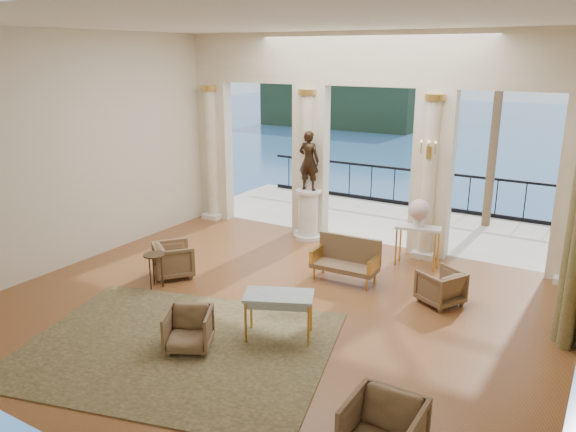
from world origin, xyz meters
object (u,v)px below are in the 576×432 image
Objects in this scene: statue at (309,161)px; console_table at (418,233)px; armchair_b at (383,430)px; settee at (346,259)px; armchair_c at (441,285)px; pedestal at (308,215)px; side_table at (154,259)px; armchair_d at (174,258)px; game_table at (279,299)px; armchair_a at (189,328)px.

statue is 1.44× the size of console_table.
armchair_b is at bearing 122.80° from statue.
armchair_b is 0.62× the size of settee.
settee reaches higher than armchair_c.
settee is 2.52m from pedestal.
pedestal reaches higher than settee.
settee reaches higher than side_table.
game_table is (2.96, -1.00, 0.26)m from armchair_d.
armchair_d reaches higher than side_table.
settee is at bearing -113.28° from armchair_d.
settee reaches higher than armchair_b.
armchair_a reaches higher than armchair_c.
console_table reaches higher than settee.
statue is at bearing 116.57° from pedestal.
game_table is at bearing 17.11° from armchair_a.
armchair_b is at bearing -86.21° from console_table.
armchair_c is at bearing 98.60° from armchair_b.
game_table reaches higher than side_table.
armchair_a is at bearing 174.99° from armchair_d.
pedestal is 1.79× the size of side_table.
armchair_b is 0.68× the size of game_table.
armchair_a is 0.57× the size of game_table.
armchair_b is at bearing -54.98° from pedestal.
armchair_a is at bearing -9.33° from armchair_c.
pedestal is (-1.89, 4.28, -0.07)m from game_table.
pedestal is (-0.96, 5.23, 0.22)m from armchair_a.
statue is (-4.20, 5.99, 1.40)m from armchair_b.
armchair_a is 0.49× the size of statue.
side_table is (-2.79, -2.09, 0.14)m from settee.
game_table is 0.86× the size of statue.
armchair_b is at bearing -61.15° from game_table.
settee is 1.35× the size of console_table.
armchair_d is (-4.66, -1.39, 0.03)m from armchair_c.
armchair_c reaches higher than side_table.
armchair_d is 0.78× the size of console_table.
armchair_a is at bearing 98.22° from statue.
armchair_a is 2.81m from armchair_d.
statue is at bearing -88.92° from armchair_c.
pedestal is at bearing 133.60° from settee.
console_table is at bearing 53.74° from settee.
armchair_c is at bearing -5.91° from settee.
armchair_c is 0.71× the size of console_table.
armchair_d is 0.60m from side_table.
pedestal is (-3.59, 1.89, 0.22)m from armchair_c.
console_table is at bearing 105.36° from armchair_b.
statue is (-1.79, 1.76, 1.39)m from settee.
side_table is (0.07, -0.57, 0.18)m from armchair_d.
pedestal is at bearing 125.17° from armchair_b.
settee is 0.94× the size of statue.
pedestal reaches higher than armchair_a.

